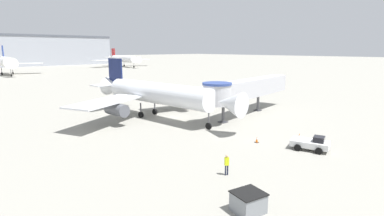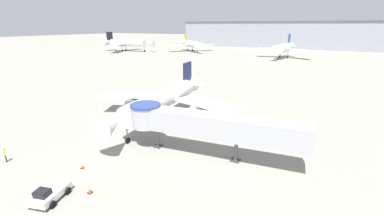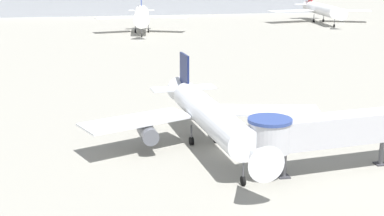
% 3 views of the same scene
% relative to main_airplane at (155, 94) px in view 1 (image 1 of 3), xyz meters
% --- Properties ---
extents(ground_plane, '(800.00, 800.00, 0.00)m').
position_rel_main_airplane_xyz_m(ground_plane, '(1.20, -1.74, -3.77)').
color(ground_plane, gray).
extents(main_airplane, '(27.73, 28.43, 8.87)m').
position_rel_main_airplane_xyz_m(main_airplane, '(0.00, 0.00, 0.00)').
color(main_airplane, silver).
rests_on(main_airplane, ground_plane).
extents(jet_bridge, '(22.86, 5.96, 5.93)m').
position_rel_main_airplane_xyz_m(jet_bridge, '(11.48, -8.41, 0.47)').
color(jet_bridge, '#B7B7BC').
rests_on(jet_bridge, ground_plane).
extents(pushback_tug_white, '(3.11, 4.21, 1.56)m').
position_rel_main_airplane_xyz_m(pushback_tug_white, '(2.87, -23.45, -3.07)').
color(pushback_tug_white, silver).
rests_on(pushback_tug_white, ground_plane).
extents(service_container_gray, '(2.32, 2.19, 1.36)m').
position_rel_main_airplane_xyz_m(service_container_gray, '(-12.03, -26.21, -3.09)').
color(service_container_gray, gray).
rests_on(service_container_gray, ground_plane).
extents(traffic_cone_near_nose, '(0.40, 0.40, 0.67)m').
position_rel_main_airplane_xyz_m(traffic_cone_near_nose, '(0.82, -18.08, -3.45)').
color(traffic_cone_near_nose, black).
rests_on(traffic_cone_near_nose, ground_plane).
extents(traffic_cone_apron_front, '(0.46, 0.46, 0.76)m').
position_rel_main_airplane_xyz_m(traffic_cone_apron_front, '(5.36, -20.89, -3.41)').
color(traffic_cone_apron_front, black).
rests_on(traffic_cone_apron_front, ground_plane).
extents(ground_crew_marshaller, '(0.40, 0.34, 1.82)m').
position_rel_main_airplane_xyz_m(ground_crew_marshaller, '(-8.60, -21.50, -2.72)').
color(ground_crew_marshaller, '#1E2338').
rests_on(ground_crew_marshaller, ground_plane).
extents(background_jet_blue_tail, '(27.77, 27.07, 11.79)m').
position_rel_main_airplane_xyz_m(background_jet_blue_tail, '(2.51, 102.56, 1.37)').
color(background_jet_blue_tail, white).
rests_on(background_jet_blue_tail, ground_plane).
extents(background_jet_red_tail, '(36.68, 37.20, 10.59)m').
position_rel_main_airplane_xyz_m(background_jet_red_tail, '(65.81, 119.83, 0.87)').
color(background_jet_red_tail, white).
rests_on(background_jet_red_tail, ground_plane).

